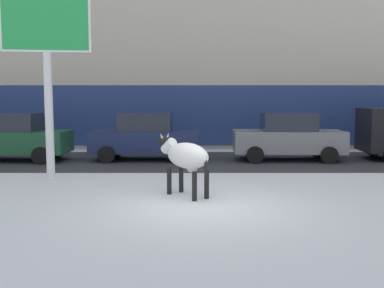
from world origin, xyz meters
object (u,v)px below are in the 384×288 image
car_grey_sedan (287,137)px  pedestrian_by_cars (372,132)px  billboard (45,32)px  pedestrian_near_billboard (303,132)px  cow_holstein (185,156)px  car_darkgreen_sedan (12,137)px  car_navy_sedan (145,137)px  pedestrian_far_left (152,132)px

car_grey_sedan → pedestrian_by_cars: bearing=32.8°
billboard → pedestrian_near_billboard: (9.24, 7.11, -3.43)m
cow_holstein → car_darkgreen_sedan: (-6.75, 6.24, -0.09)m
car_darkgreen_sedan → car_navy_sedan: bearing=2.6°
car_navy_sedan → pedestrian_near_billboard: car_navy_sedan is taller
cow_holstein → pedestrian_near_billboard: 10.61m
cow_holstein → car_darkgreen_sedan: bearing=137.3°
pedestrian_near_billboard → billboard: bearing=-142.4°
pedestrian_far_left → cow_holstein: bearing=-80.0°
pedestrian_by_cars → pedestrian_near_billboard: bearing=180.0°
pedestrian_far_left → billboard: bearing=-108.8°
cow_holstein → pedestrian_by_cars: bearing=48.0°
pedestrian_near_billboard → pedestrian_far_left: 6.83m
cow_holstein → car_grey_sedan: car_grey_sedan is taller
cow_holstein → car_grey_sedan: (3.87, 6.39, -0.09)m
cow_holstein → car_navy_sedan: car_navy_sedan is taller
cow_holstein → car_darkgreen_sedan: car_darkgreen_sedan is taller
cow_holstein → car_navy_sedan: bearing=104.4°
car_grey_sedan → pedestrian_by_cars: size_ratio=2.46×
car_grey_sedan → car_darkgreen_sedan: bearing=-179.2°
car_darkgreen_sedan → pedestrian_near_billboard: car_darkgreen_sedan is taller
cow_holstein → pedestrian_near_billboard: (5.19, 9.25, -0.12)m
billboard → cow_holstein: bearing=-27.9°
car_navy_sedan → pedestrian_far_left: car_navy_sedan is taller
pedestrian_near_billboard → pedestrian_far_left: bearing=180.0°
pedestrian_far_left → pedestrian_near_billboard: bearing=0.0°
pedestrian_by_cars → pedestrian_far_left: 9.96m
pedestrian_by_cars → billboard: bearing=-150.1°
car_darkgreen_sedan → pedestrian_by_cars: 15.37m
car_grey_sedan → pedestrian_far_left: bearing=152.5°
pedestrian_by_cars → car_grey_sedan: bearing=-147.2°
cow_holstein → billboard: billboard is taller
billboard → pedestrian_near_billboard: bearing=37.6°
billboard → car_navy_sedan: size_ratio=1.31×
cow_holstein → pedestrian_far_left: 9.40m
cow_holstein → car_grey_sedan: size_ratio=0.40×
car_navy_sedan → cow_holstein: bearing=-75.6°
cow_holstein → pedestrian_by_cars: 12.45m
car_darkgreen_sedan → car_navy_sedan: size_ratio=1.00×
car_navy_sedan → pedestrian_near_billboard: (6.86, 2.78, -0.03)m
billboard → car_darkgreen_sedan: billboard is taller
cow_holstein → pedestrian_far_left: (-1.64, 9.25, -0.12)m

